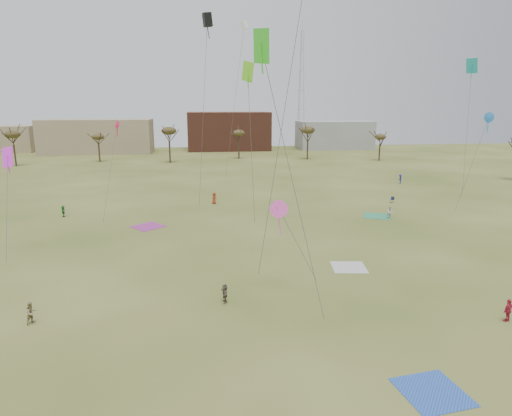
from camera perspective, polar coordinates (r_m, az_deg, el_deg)
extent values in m
plane|color=#3D4E18|center=(28.57, 3.24, -16.42)|extent=(260.00, 260.00, 0.00)
imported|color=#B51F3E|center=(34.39, 29.97, -11.45)|extent=(1.01, 0.71, 1.59)
imported|color=#8E825A|center=(33.25, -27.18, -12.02)|extent=(0.90, 0.94, 1.53)
imported|color=brown|center=(32.77, -4.08, -11.00)|extent=(0.52, 1.32, 1.39)
imported|color=silver|center=(58.46, 17.01, -0.51)|extent=(0.86, 0.70, 1.66)
imported|color=#297C2D|center=(62.07, -23.77, -0.39)|extent=(0.78, 1.40, 1.44)
imported|color=#9D351B|center=(64.57, -5.47, 1.29)|extent=(0.94, 0.97, 1.68)
imported|color=navy|center=(85.35, 18.23, 3.61)|extent=(0.78, 1.18, 1.71)
cube|color=blue|center=(25.58, 21.93, -21.33)|extent=(3.51, 3.51, 0.03)
cube|color=beige|center=(40.36, 11.99, -7.56)|extent=(3.38, 3.38, 0.03)
cube|color=#9C3084|center=(53.88, -13.86, -2.36)|extent=(4.57, 4.57, 0.03)
cube|color=#328B5C|center=(59.33, 15.42, -1.03)|extent=(4.43, 4.43, 0.03)
cube|color=#141F37|center=(68.20, 17.28, 1.03)|extent=(0.71, 0.71, 0.04)
cube|color=#141F37|center=(68.37, 17.35, 1.25)|extent=(0.45, 0.44, 0.44)
cube|color=green|center=(26.91, 0.69, 20.31)|extent=(0.98, 0.98, 1.92)
cube|color=green|center=(26.84, 0.69, 18.88)|extent=(0.08, 0.08, 1.73)
cylinder|color=#4C4C51|center=(26.60, 5.00, 2.45)|extent=(3.86, 1.90, 16.55)
cone|color=#E648B0|center=(32.72, 3.00, -0.14)|extent=(1.36, 0.10, 1.36)
cube|color=#E648B0|center=(32.93, 2.98, -1.60)|extent=(0.08, 0.08, 2.22)
cylinder|color=#4C4C51|center=(33.56, 5.50, -4.87)|extent=(2.99, 0.50, 5.69)
cylinder|color=#4C4C51|center=(32.28, 3.74, 12.65)|extent=(3.54, 2.04, 25.83)
cube|color=black|center=(57.37, -6.34, 23.15)|extent=(0.93, 0.93, 1.59)
cube|color=black|center=(57.22, -6.32, 22.23)|extent=(0.08, 0.08, 2.39)
cylinder|color=#4C4C51|center=(57.42, -6.90, 11.50)|extent=(1.69, 1.88, 23.19)
cone|color=blue|center=(61.36, 28.02, 10.36)|extent=(1.25, 0.09, 1.25)
cube|color=blue|center=(61.38, 27.94, 9.62)|extent=(0.08, 0.08, 2.04)
cylinder|color=#4C4C51|center=(61.62, 26.23, 5.03)|extent=(2.36, 1.24, 11.78)
cube|color=#E829EA|center=(47.02, -29.59, 5.77)|extent=(0.95, 0.95, 1.87)
cube|color=#E829EA|center=(47.09, -29.50, 4.98)|extent=(0.08, 0.08, 1.68)
cylinder|color=#4C4C51|center=(45.04, -29.66, -0.01)|extent=(0.99, 5.35, 8.54)
cube|color=#73DE25|center=(49.24, -1.08, 17.31)|extent=(1.07, 1.07, 2.10)
cube|color=#73DE25|center=(49.19, -1.07, 16.46)|extent=(0.08, 0.08, 1.89)
cylinder|color=#4C4C51|center=(49.18, -0.60, 7.56)|extent=(0.74, 0.47, 16.74)
cone|color=#BC1438|center=(57.37, -17.63, 10.28)|extent=(0.97, 0.07, 0.97)
cube|color=#BC1438|center=(57.40, -17.59, 9.66)|extent=(0.08, 0.08, 1.60)
cylinder|color=#4C4C51|center=(55.37, -18.43, 4.47)|extent=(1.44, 5.39, 10.90)
cube|color=teal|center=(75.95, 26.26, 16.25)|extent=(1.15, 1.15, 2.26)
cube|color=teal|center=(75.90, 26.20, 15.66)|extent=(0.08, 0.08, 2.04)
cylinder|color=#4C4C51|center=(74.99, 25.75, 9.07)|extent=(0.45, 1.78, 18.96)
cube|color=white|center=(84.06, -1.55, 22.72)|extent=(0.74, 0.74, 1.28)
cube|color=white|center=(83.94, -1.55, 22.22)|extent=(0.08, 0.08, 1.92)
cylinder|color=#4C4C51|center=(82.46, -2.80, 13.43)|extent=(3.78, 0.58, 27.10)
cylinder|color=#3A2B1E|center=(119.12, -28.85, 6.02)|extent=(0.40, 0.40, 5.10)
ellipsoid|color=#473D1E|center=(118.74, -29.11, 8.37)|extent=(3.57, 3.57, 1.87)
cylinder|color=#3A2B1E|center=(119.69, -19.71, 6.72)|extent=(0.40, 0.40, 4.32)
ellipsoid|color=#473D1E|center=(119.34, -19.86, 8.70)|extent=(3.02, 3.02, 1.58)
cylinder|color=#3A2B1E|center=(113.19, -11.15, 7.18)|extent=(0.40, 0.40, 5.40)
ellipsoid|color=#473D1E|center=(112.78, -11.27, 9.82)|extent=(3.78, 3.78, 1.98)
cylinder|color=#3A2B1E|center=(119.45, -2.25, 7.55)|extent=(0.40, 0.40, 4.68)
ellipsoid|color=#473D1E|center=(119.09, -2.27, 9.71)|extent=(3.28, 3.28, 1.72)
cylinder|color=#3A2B1E|center=(118.49, 6.71, 7.57)|extent=(0.40, 0.40, 5.28)
ellipsoid|color=#473D1E|center=(118.11, 6.78, 10.03)|extent=(3.70, 3.70, 1.94)
cylinder|color=#3A2B1E|center=(119.55, 15.75, 6.96)|extent=(0.40, 0.40, 4.20)
ellipsoid|color=#473D1E|center=(119.21, 15.88, 8.89)|extent=(2.94, 2.94, 1.54)
cube|color=#937F60|center=(142.92, -19.87, 8.78)|extent=(32.00, 14.00, 10.00)
cube|color=brown|center=(144.94, -3.61, 9.98)|extent=(26.00, 16.00, 12.00)
cube|color=gray|center=(149.55, 10.14, 9.33)|extent=(24.00, 12.00, 9.00)
cube|color=#937F60|center=(158.62, -30.04, 7.81)|extent=(20.00, 12.00, 8.00)
cylinder|color=#9EA3A8|center=(153.65, 6.21, 14.96)|extent=(0.16, 0.16, 38.00)
cylinder|color=#9EA3A8|center=(154.10, 5.63, 14.97)|extent=(0.16, 0.16, 38.00)
cylinder|color=#9EA3A8|center=(152.58, 5.77, 14.98)|extent=(0.16, 0.16, 38.00)
cylinder|color=#9EA3A8|center=(155.45, 6.06, 22.54)|extent=(0.10, 0.10, 3.00)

